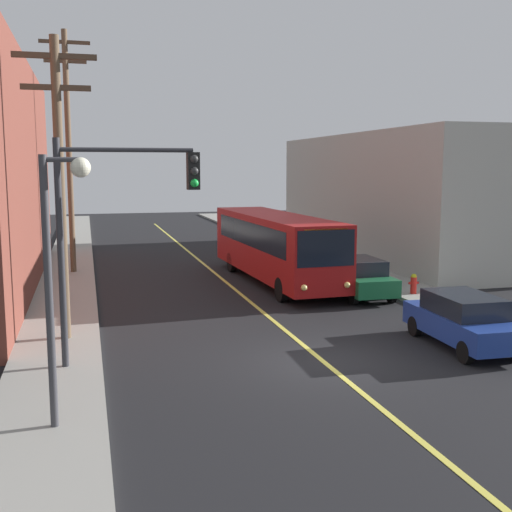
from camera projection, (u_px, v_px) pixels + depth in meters
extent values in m
plane|color=black|center=(323.00, 362.00, 17.75)|extent=(120.00, 120.00, 0.00)
cube|color=gray|center=(65.00, 301.00, 25.45)|extent=(2.50, 90.00, 0.15)
cube|color=gray|center=(393.00, 284.00, 29.16)|extent=(2.50, 90.00, 0.15)
cube|color=#D8CC4C|center=(217.00, 275.00, 32.10)|extent=(0.16, 60.00, 0.01)
cube|color=black|center=(36.00, 252.00, 28.55)|extent=(0.06, 16.68, 1.30)
cube|color=black|center=(32.00, 181.00, 28.10)|extent=(0.06, 16.68, 1.30)
cube|color=black|center=(29.00, 107.00, 27.66)|extent=(0.06, 16.68, 1.30)
cube|color=#B2B2A8|center=(432.00, 195.00, 39.29)|extent=(12.00, 21.92, 7.33)
cube|color=black|center=(342.00, 231.00, 38.05)|extent=(0.06, 15.34, 1.30)
cube|color=black|center=(343.00, 177.00, 37.60)|extent=(0.06, 15.34, 1.30)
cube|color=maroon|center=(274.00, 244.00, 29.70)|extent=(3.04, 12.10, 2.75)
cube|color=black|center=(326.00, 248.00, 23.98)|extent=(2.35, 0.18, 1.40)
cube|color=black|center=(240.00, 221.00, 35.27)|extent=(2.30, 0.17, 1.10)
cube|color=black|center=(249.00, 234.00, 29.26)|extent=(0.48, 10.19, 1.10)
cube|color=black|center=(300.00, 232.00, 30.00)|extent=(0.48, 10.19, 1.10)
cube|color=orange|center=(326.00, 233.00, 23.90)|extent=(1.79, 0.13, 0.30)
sphere|color=#F9D872|center=(304.00, 288.00, 23.88)|extent=(0.24, 0.24, 0.24)
sphere|color=#F9D872|center=(347.00, 285.00, 24.41)|extent=(0.24, 0.24, 0.24)
cylinder|color=black|center=(282.00, 290.00, 25.59)|extent=(0.34, 1.01, 1.00)
cylinder|color=black|center=(333.00, 286.00, 26.25)|extent=(0.34, 1.01, 1.00)
cylinder|color=black|center=(232.00, 262.00, 32.86)|extent=(0.34, 1.01, 1.00)
cylinder|color=black|center=(273.00, 260.00, 33.53)|extent=(0.34, 1.01, 1.00)
cube|color=navy|center=(463.00, 325.00, 19.12)|extent=(1.95, 4.46, 0.70)
cube|color=black|center=(464.00, 304.00, 19.03)|extent=(1.70, 2.52, 0.60)
cylinder|color=black|center=(466.00, 352.00, 17.55)|extent=(0.24, 0.65, 0.64)
cylinder|color=black|center=(415.00, 326.00, 20.44)|extent=(0.24, 0.65, 0.64)
cylinder|color=black|center=(460.00, 323.00, 20.80)|extent=(0.24, 0.65, 0.64)
cube|color=#196038|center=(359.00, 281.00, 26.60)|extent=(1.95, 4.46, 0.70)
cube|color=black|center=(359.00, 266.00, 26.50)|extent=(1.70, 2.52, 0.60)
cylinder|color=black|center=(354.00, 297.00, 25.02)|extent=(0.24, 0.65, 0.64)
cylinder|color=black|center=(391.00, 295.00, 25.38)|extent=(0.24, 0.65, 0.64)
cylinder|color=black|center=(328.00, 283.00, 27.91)|extent=(0.24, 0.65, 0.64)
cylinder|color=black|center=(362.00, 282.00, 28.27)|extent=(0.24, 0.65, 0.64)
cylinder|color=brown|center=(60.00, 191.00, 19.06)|extent=(0.28, 0.28, 9.08)
cube|color=#4C3D2D|center=(55.00, 56.00, 18.51)|extent=(2.40, 0.16, 0.16)
cube|color=#4C3D2D|center=(56.00, 88.00, 18.64)|extent=(2.00, 0.16, 0.16)
cylinder|color=brown|center=(69.00, 154.00, 31.29)|extent=(0.28, 0.28, 11.83)
cube|color=#4C3D2D|center=(64.00, 42.00, 30.55)|extent=(2.40, 0.16, 0.16)
cube|color=#4C3D2D|center=(65.00, 61.00, 30.67)|extent=(2.00, 0.16, 0.16)
cylinder|color=#2D2D33|center=(61.00, 255.00, 16.46)|extent=(0.18, 0.18, 6.00)
cylinder|color=#2D2D33|center=(126.00, 150.00, 16.53)|extent=(3.50, 0.12, 0.12)
cube|color=black|center=(193.00, 171.00, 17.06)|extent=(0.32, 0.36, 1.00)
sphere|color=#2D2D2D|center=(194.00, 159.00, 16.83)|extent=(0.22, 0.22, 0.22)
sphere|color=#2D2D2D|center=(194.00, 171.00, 16.88)|extent=(0.22, 0.22, 0.22)
sphere|color=green|center=(194.00, 183.00, 16.92)|extent=(0.22, 0.22, 0.22)
cylinder|color=#38383D|center=(49.00, 294.00, 12.59)|extent=(0.16, 0.16, 5.50)
cylinder|color=#38383D|center=(62.00, 160.00, 12.31)|extent=(0.70, 0.10, 0.10)
sphere|color=#EAE5C6|center=(80.00, 167.00, 12.42)|extent=(0.40, 0.40, 0.40)
cylinder|color=red|center=(414.00, 285.00, 26.50)|extent=(0.26, 0.26, 0.70)
sphere|color=gold|center=(414.00, 277.00, 26.45)|extent=(0.24, 0.24, 0.24)
cylinder|color=red|center=(410.00, 283.00, 26.44)|extent=(0.12, 0.10, 0.10)
cylinder|color=red|center=(417.00, 283.00, 26.52)|extent=(0.12, 0.10, 0.10)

